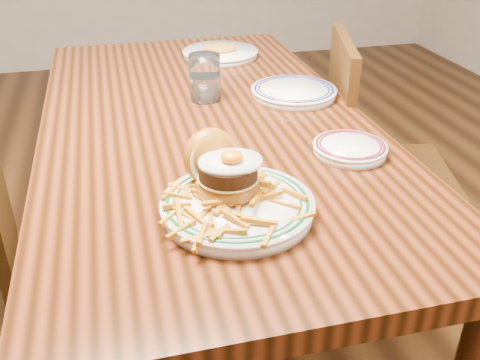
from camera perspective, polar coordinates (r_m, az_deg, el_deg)
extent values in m
plane|color=black|center=(1.87, -3.01, -14.99)|extent=(6.00, 6.00, 0.00)
cube|color=black|center=(1.46, -3.75, 5.83)|extent=(0.85, 1.60, 0.05)
cylinder|color=black|center=(2.27, -16.10, 3.31)|extent=(0.07, 0.07, 0.70)
cylinder|color=black|center=(2.34, 1.95, 5.35)|extent=(0.07, 0.07, 0.70)
cylinder|color=#41260D|center=(1.77, -21.86, -12.05)|extent=(0.04, 0.04, 0.39)
cube|color=#41260D|center=(1.90, 15.49, 0.56)|extent=(0.51, 0.51, 0.04)
cube|color=#41260D|center=(1.76, 10.55, 7.58)|extent=(0.14, 0.41, 0.44)
cylinder|color=#41260D|center=(2.20, 18.29, -2.35)|extent=(0.04, 0.04, 0.40)
cylinder|color=#41260D|center=(2.13, 9.07, -2.28)|extent=(0.04, 0.04, 0.40)
cylinder|color=#41260D|center=(1.92, 20.88, -7.92)|extent=(0.04, 0.04, 0.40)
cylinder|color=#41260D|center=(1.84, 10.25, -8.12)|extent=(0.04, 0.04, 0.40)
cylinder|color=white|center=(1.01, -0.27, -3.11)|extent=(0.29, 0.29, 0.02)
cylinder|color=white|center=(1.01, -0.27, -2.42)|extent=(0.29, 0.29, 0.01)
torus|color=#0D491F|center=(1.01, -0.27, -2.32)|extent=(0.27, 0.27, 0.01)
torus|color=#0D491F|center=(1.01, -0.27, -2.32)|extent=(0.24, 0.24, 0.01)
ellipsoid|color=#9A5E13|center=(1.03, -1.26, -0.72)|extent=(0.12, 0.12, 0.06)
cylinder|color=beige|center=(1.02, -1.27, 0.28)|extent=(0.12, 0.12, 0.00)
cylinder|color=black|center=(1.01, -1.28, 1.09)|extent=(0.11, 0.11, 0.03)
ellipsoid|color=white|center=(1.00, -1.04, 1.97)|extent=(0.12, 0.10, 0.01)
ellipsoid|color=orange|center=(0.99, -0.89, 2.51)|extent=(0.04, 0.04, 0.02)
ellipsoid|color=#9A5E13|center=(1.06, -3.09, 2.49)|extent=(0.14, 0.13, 0.13)
cylinder|color=beige|center=(1.05, -2.62, 2.00)|extent=(0.11, 0.06, 0.10)
cylinder|color=white|center=(1.26, 11.62, 3.11)|extent=(0.17, 0.17, 0.02)
cylinder|color=white|center=(1.26, 11.67, 3.59)|extent=(0.17, 0.17, 0.01)
torus|color=#5A1423|center=(1.26, 11.68, 3.67)|extent=(0.16, 0.16, 0.01)
torus|color=#5A1423|center=(1.26, 11.68, 3.67)|extent=(0.14, 0.14, 0.01)
cube|color=silver|center=(1.27, 12.30, 3.90)|extent=(0.09, 0.07, 0.00)
cylinder|color=white|center=(1.59, 5.75, 9.18)|extent=(0.24, 0.24, 0.02)
cylinder|color=white|center=(1.59, 5.77, 9.59)|extent=(0.25, 0.25, 0.01)
torus|color=#0F144E|center=(1.59, 5.77, 9.65)|extent=(0.23, 0.23, 0.01)
torus|color=#0F144E|center=(1.59, 5.77, 9.65)|extent=(0.21, 0.21, 0.01)
cylinder|color=white|center=(1.55, -3.78, 10.86)|extent=(0.09, 0.09, 0.13)
cylinder|color=silver|center=(1.56, -3.74, 9.79)|extent=(0.07, 0.07, 0.06)
cylinder|color=white|center=(1.96, -2.11, 13.22)|extent=(0.26, 0.26, 0.02)
cylinder|color=white|center=(1.95, -2.12, 13.57)|extent=(0.27, 0.27, 0.01)
ellipsoid|color=#AE8531|center=(1.95, -2.12, 13.82)|extent=(0.12, 0.10, 0.03)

